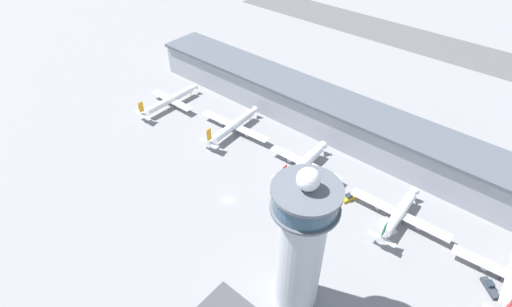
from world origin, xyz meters
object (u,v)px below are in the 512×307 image
at_px(airplane_gate_delta, 399,214).
at_px(airplane_gate_charlie, 304,163).
at_px(airplane_gate_alpha, 170,100).
at_px(service_truck_catering, 350,197).
at_px(airplane_gate_echo, 512,277).
at_px(airplane_gate_bravo, 233,126).
at_px(service_truck_fuel, 490,287).
at_px(service_truck_baggage, 389,226).
at_px(control_tower, 301,244).

bearing_deg(airplane_gate_delta, airplane_gate_charlie, 178.62).
xyz_separation_m(airplane_gate_alpha, service_truck_catering, (114.13, 1.90, -3.18)).
distance_m(airplane_gate_delta, airplane_gate_echo, 42.01).
relative_size(airplane_gate_delta, airplane_gate_echo, 1.03).
xyz_separation_m(airplane_gate_bravo, service_truck_fuel, (128.57, -9.71, -3.06)).
height_order(airplane_gate_delta, airplane_gate_echo, airplane_gate_echo).
bearing_deg(service_truck_baggage, airplane_gate_bravo, 175.75).
bearing_deg(service_truck_catering, airplane_gate_bravo, 177.57).
relative_size(airplane_gate_charlie, airplane_gate_echo, 0.92).
height_order(airplane_gate_bravo, airplane_gate_delta, airplane_gate_delta).
bearing_deg(service_truck_catering, airplane_gate_alpha, -179.05).
relative_size(airplane_gate_alpha, service_truck_baggage, 5.13).
relative_size(control_tower, airplane_gate_bravo, 1.38).
bearing_deg(airplane_gate_charlie, control_tower, -57.39).
distance_m(airplane_gate_echo, service_truck_baggage, 43.21).
relative_size(airplane_gate_bravo, service_truck_fuel, 5.48).
relative_size(airplane_gate_alpha, airplane_gate_bravo, 0.97).
bearing_deg(airplane_gate_delta, control_tower, -102.12).
height_order(airplane_gate_alpha, airplane_gate_bravo, airplane_gate_bravo).
bearing_deg(service_truck_fuel, service_truck_catering, 173.42).
distance_m(airplane_gate_bravo, airplane_gate_charlie, 44.71).
xyz_separation_m(airplane_gate_delta, airplane_gate_echo, (41.98, -1.50, -0.29)).
distance_m(airplane_gate_alpha, airplane_gate_bravo, 44.22).
xyz_separation_m(control_tower, airplane_gate_bravo, (-79.54, 55.19, -24.13)).
bearing_deg(airplane_gate_alpha, airplane_gate_charlie, 2.66).
bearing_deg(airplane_gate_echo, airplane_gate_bravo, 178.55).
bearing_deg(service_truck_fuel, airplane_gate_echo, 55.27).
relative_size(service_truck_catering, service_truck_fuel, 1.16).
bearing_deg(airplane_gate_echo, control_tower, -135.88).
xyz_separation_m(control_tower, service_truck_baggage, (10.47, 48.51, -27.25)).
distance_m(airplane_gate_alpha, airplane_gate_charlie, 88.75).
height_order(airplane_gate_alpha, service_truck_fuel, airplane_gate_alpha).
xyz_separation_m(airplane_gate_delta, service_truck_baggage, (-0.99, -4.81, -3.39)).
distance_m(airplane_gate_bravo, service_truck_baggage, 90.31).
height_order(airplane_gate_delta, service_truck_catering, airplane_gate_delta).
bearing_deg(airplane_gate_delta, service_truck_fuel, -11.78).
height_order(control_tower, airplane_gate_charlie, control_tower).
height_order(control_tower, airplane_gate_alpha, control_tower).
distance_m(airplane_gate_alpha, service_truck_catering, 114.19).
distance_m(airplane_gate_alpha, service_truck_baggage, 134.00).
xyz_separation_m(airplane_gate_delta, service_truck_fuel, (37.59, -7.84, -3.33)).
distance_m(control_tower, airplane_gate_echo, 78.26).
bearing_deg(service_truck_catering, airplane_gate_charlie, 175.01).
bearing_deg(service_truck_baggage, airplane_gate_charlie, 172.55).
height_order(airplane_gate_bravo, service_truck_catering, airplane_gate_bravo).
distance_m(control_tower, service_truck_fuel, 72.20).
height_order(airplane_gate_charlie, service_truck_baggage, airplane_gate_charlie).
bearing_deg(control_tower, service_truck_fuel, 42.85).
distance_m(airplane_gate_bravo, service_truck_fuel, 128.98).
xyz_separation_m(airplane_gate_charlie, service_truck_catering, (25.48, -2.22, -3.31)).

